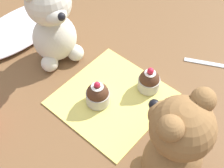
{
  "coord_description": "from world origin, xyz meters",
  "views": [
    {
      "loc": [
        -0.33,
        -0.28,
        0.59
      ],
      "look_at": [
        0.0,
        0.0,
        0.06
      ],
      "focal_mm": 50.0,
      "sensor_mm": 36.0,
      "label": 1
    }
  ],
  "objects": [
    {
      "name": "ground_plane",
      "position": [
        0.0,
        0.0,
        0.0
      ],
      "size": [
        4.0,
        4.0,
        0.0
      ],
      "primitive_type": "plane",
      "color": "brown"
    },
    {
      "name": "teaspoon",
      "position": [
        0.24,
        -0.1,
        0.0
      ],
      "size": [
        0.06,
        0.1,
        0.01
      ],
      "primitive_type": "cube",
      "rotation": [
        0.0,
        0.0,
        5.18
      ],
      "color": "silver",
      "rests_on": "ground_plane"
    },
    {
      "name": "teddy_bear_tan",
      "position": [
        -0.07,
        -0.2,
        0.11
      ],
      "size": [
        0.13,
        0.13,
        0.24
      ],
      "rotation": [
        0.0,
        0.0,
        3.02
      ],
      "color": "olive",
      "rests_on": "ground_plane"
    },
    {
      "name": "knitted_placemat",
      "position": [
        0.0,
        0.0,
        0.0
      ],
      "size": [
        0.24,
        0.23,
        0.01
      ],
      "primitive_type": "cube",
      "color": "#E0D166",
      "rests_on": "ground_plane"
    },
    {
      "name": "cupcake_near_cream_bear",
      "position": [
        -0.03,
        0.02,
        0.03
      ],
      "size": [
        0.06,
        0.06,
        0.07
      ],
      "color": "#B2ADA3",
      "rests_on": "knitted_placemat"
    },
    {
      "name": "teddy_bear_cream",
      "position": [
        0.01,
        0.2,
        0.11
      ],
      "size": [
        0.14,
        0.13,
        0.23
      ],
      "rotation": [
        0.0,
        0.0,
        -0.32
      ],
      "color": "beige",
      "rests_on": "ground_plane"
    },
    {
      "name": "cupcake_near_tan_bear",
      "position": [
        0.08,
        -0.05,
        0.03
      ],
      "size": [
        0.05,
        0.05,
        0.07
      ],
      "color": "#B2ADA3",
      "rests_on": "knitted_placemat"
    },
    {
      "name": "tulle_cloth",
      "position": [
        0.01,
        0.35,
        0.01
      ],
      "size": [
        0.32,
        0.15,
        0.03
      ],
      "primitive_type": "ellipsoid",
      "color": "silver",
      "rests_on": "ground_plane"
    }
  ]
}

